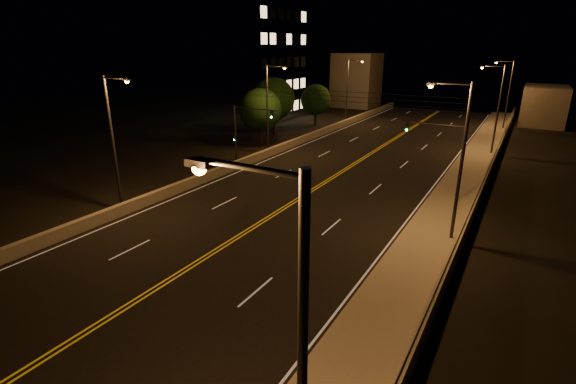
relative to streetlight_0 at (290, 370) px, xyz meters
The scene contains 23 objects.
road 22.48m from the streetlight_0, 121.95° to the left, with size 18.00×120.00×0.02m, color black.
sidewalk 19.27m from the streetlight_0, 92.27° to the left, with size 3.60×120.00×0.30m, color gray.
curb 19.45m from the streetlight_0, 98.01° to the left, with size 0.14×120.00×0.15m, color gray.
parapet_wall 19.11m from the streetlight_0, 87.16° to the left, with size 0.30×120.00×1.00m, color gray.
jersey_barrier 28.37m from the streetlight_0, 138.50° to the left, with size 0.45×120.00×0.84m, color gray.
distant_building_right 70.29m from the streetlight_0, 85.95° to the left, with size 6.00×10.00×5.80m, color #6C665B.
distant_building_left 79.89m from the streetlight_0, 110.16° to the left, with size 8.00×8.00×10.22m, color #6C665B.
parapet_rail 18.98m from the streetlight_0, 87.16° to the left, with size 0.06×0.06×120.00m, color black.
lane_markings 22.42m from the streetlight_0, 122.05° to the left, with size 17.32×116.00×0.00m.
streetlight_0 is the anchor object (origin of this frame).
streetlight_1 19.61m from the streetlight_0, 90.00° to the left, with size 2.55×0.28×9.61m.
streetlight_2 44.70m from the streetlight_0, 90.00° to the left, with size 2.55×0.28×9.61m.
streetlight_3 61.75m from the streetlight_0, 90.00° to the left, with size 2.55×0.28×9.61m.
streetlight_4 25.16m from the streetlight_0, 148.55° to the left, with size 2.55×0.28×9.61m.
streetlight_5 39.50m from the streetlight_0, 122.92° to the left, with size 2.55×0.28×9.61m.
streetlight_6 59.95m from the streetlight_0, 110.98° to the left, with size 2.55×0.28×9.61m.
traffic_signal_right 26.78m from the streetlight_0, 93.28° to the left, with size 5.11×0.31×6.14m.
traffic_signal_left 33.59m from the streetlight_0, 127.31° to the left, with size 5.11×0.31×6.14m.
overhead_wires 30.33m from the streetlight_0, 112.39° to the left, with size 22.00×0.03×0.83m.
building_tower 69.61m from the streetlight_0, 128.97° to the left, with size 24.00×15.00×29.69m.
tree_0 43.47m from the streetlight_0, 124.28° to the left, with size 5.06×5.06×6.86m.
tree_1 50.30m from the streetlight_0, 122.12° to the left, with size 5.61×5.61×7.61m.
tree_2 57.29m from the streetlight_0, 115.79° to the left, with size 4.53×4.53×6.14m.
Camera 1 is at (14.70, -4.08, 11.41)m, focal length 26.00 mm.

